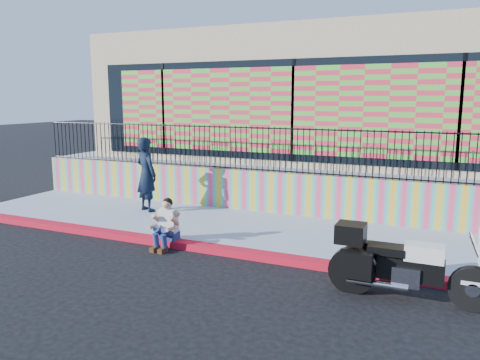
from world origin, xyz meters
The scene contains 10 objects.
ground centered at (0.00, 0.00, 0.00)m, with size 90.00×90.00×0.00m, color black.
red_curb centered at (0.00, 0.00, 0.07)m, with size 16.00×0.30×0.15m, color #B70D1F.
sidewalk centered at (0.00, 1.65, 0.07)m, with size 16.00×3.00×0.15m, color #8993A5.
mural_wall centered at (0.00, 3.25, 0.70)m, with size 16.00×0.20×1.10m, color #E73D67.
metal_fence centered at (0.00, 3.25, 1.85)m, with size 15.80×0.04×1.20m, color black, non-canonical shape.
elevated_platform centered at (0.00, 8.35, 0.62)m, with size 16.00×10.00×1.25m, color #8993A5.
storefront_building centered at (0.00, 8.13, 3.25)m, with size 14.00×8.06×4.00m.
police_motorcycle centered at (3.52, -0.83, 0.65)m, with size 2.50×0.83×1.56m.
police_officer centered at (-3.43, 2.01, 1.16)m, with size 0.73×0.48×2.02m, color black.
seated_man centered at (-1.45, -0.18, 0.45)m, with size 0.54×0.71×1.06m.
Camera 1 is at (3.95, -8.37, 3.21)m, focal length 35.00 mm.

